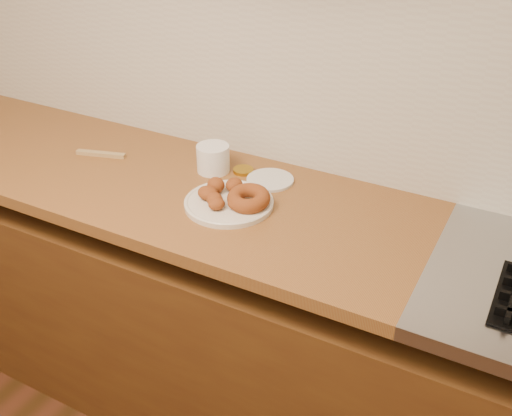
# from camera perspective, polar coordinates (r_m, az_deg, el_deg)

# --- Properties ---
(wall_back) EXTENTS (4.00, 0.02, 2.70)m
(wall_back) POSITION_cam_1_polar(r_m,az_deg,el_deg) (1.82, 5.15, 16.96)
(wall_back) COLOR tan
(wall_back) RESTS_ON ground
(base_cabinet) EXTENTS (3.60, 0.60, 0.77)m
(base_cabinet) POSITION_cam_1_polar(r_m,az_deg,el_deg) (2.05, 0.28, -12.26)
(base_cabinet) COLOR #523112
(base_cabinet) RESTS_ON floor
(butcher_block) EXTENTS (2.30, 0.62, 0.04)m
(butcher_block) POSITION_cam_1_polar(r_m,az_deg,el_deg) (2.09, -15.65, 4.03)
(butcher_block) COLOR brown
(butcher_block) RESTS_ON base_cabinet
(backsplash) EXTENTS (3.60, 0.02, 0.60)m
(backsplash) POSITION_cam_1_polar(r_m,az_deg,el_deg) (1.85, 4.78, 12.38)
(backsplash) COLOR beige
(backsplash) RESTS_ON wall_back
(donut_plate) EXTENTS (0.26, 0.26, 0.01)m
(donut_plate) POSITION_cam_1_polar(r_m,az_deg,el_deg) (1.74, -2.59, 0.47)
(donut_plate) COLOR beige
(donut_plate) RESTS_ON butcher_block
(ring_donut) EXTENTS (0.15, 0.15, 0.06)m
(ring_donut) POSITION_cam_1_polar(r_m,az_deg,el_deg) (1.70, -0.73, 0.95)
(ring_donut) COLOR #8D4515
(ring_donut) RESTS_ON donut_plate
(fried_dough_chunks) EXTENTS (0.17, 0.17, 0.05)m
(fried_dough_chunks) POSITION_cam_1_polar(r_m,az_deg,el_deg) (1.73, -3.43, 1.39)
(fried_dough_chunks) COLOR #8D4515
(fried_dough_chunks) RESTS_ON donut_plate
(plastic_tub) EXTENTS (0.13, 0.13, 0.09)m
(plastic_tub) POSITION_cam_1_polar(r_m,az_deg,el_deg) (1.91, -4.11, 4.73)
(plastic_tub) COLOR white
(plastic_tub) RESTS_ON butcher_block
(tub_lid) EXTENTS (0.17, 0.17, 0.01)m
(tub_lid) POSITION_cam_1_polar(r_m,az_deg,el_deg) (1.87, 1.35, 2.69)
(tub_lid) COLOR silver
(tub_lid) RESTS_ON butcher_block
(brass_jar_lid) EXTENTS (0.08, 0.08, 0.01)m
(brass_jar_lid) POSITION_cam_1_polar(r_m,az_deg,el_deg) (1.92, -1.22, 3.60)
(brass_jar_lid) COLOR #AD841C
(brass_jar_lid) RESTS_ON butcher_block
(wooden_utensil) EXTENTS (0.17, 0.07, 0.01)m
(wooden_utensil) POSITION_cam_1_polar(r_m,az_deg,el_deg) (2.09, -14.56, 5.00)
(wooden_utensil) COLOR #A38553
(wooden_utensil) RESTS_ON butcher_block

